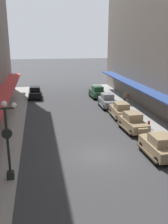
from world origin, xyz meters
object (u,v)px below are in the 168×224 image
at_px(parked_car_5, 97,92).
at_px(pedestrian_1, 125,98).
at_px(fire_hydrant, 149,124).
at_px(parked_car_0, 35,92).
at_px(parked_car_1, 121,110).
at_px(pedestrian_0, 128,98).
at_px(parked_car_6, 133,122).
at_px(lamp_post_with_clock, 7,138).
at_px(parked_car_4, 159,145).
at_px(parked_car_2, 108,100).

bearing_deg(parked_car_5, pedestrian_1, -60.44).
distance_m(parked_car_5, fire_hydrant, 15.01).
xyz_separation_m(parked_car_0, parked_car_1, (9.69, -11.93, 0.00)).
bearing_deg(pedestrian_0, parked_car_1, -117.45).
bearing_deg(parked_car_6, lamp_post_with_clock, -146.86).
distance_m(parked_car_5, pedestrian_1, 5.63).
height_order(parked_car_4, parked_car_6, same).
xyz_separation_m(parked_car_5, pedestrian_0, (3.00, -5.35, 0.05)).
distance_m(parked_car_1, parked_car_6, 4.38).
bearing_deg(parked_car_4, parked_car_0, 113.10).
bearing_deg(fire_hydrant, lamp_post_with_clock, -150.24).
distance_m(parked_car_2, parked_car_4, 14.87).
distance_m(lamp_post_with_clock, pedestrian_1, 22.18).
xyz_separation_m(parked_car_0, lamp_post_with_clock, (-1.55, -23.53, 2.04)).
relative_size(parked_car_5, pedestrian_0, 2.63).
bearing_deg(parked_car_4, parked_car_2, 89.80).
distance_m(parked_car_0, fire_hydrant, 19.73).
relative_size(parked_car_1, parked_car_2, 1.01).
height_order(parked_car_4, fire_hydrant, parked_car_4).
bearing_deg(parked_car_6, parked_car_5, 90.39).
relative_size(parked_car_4, pedestrian_1, 2.56).
relative_size(parked_car_0, pedestrian_1, 2.56).
height_order(parked_car_2, parked_car_5, same).
xyz_separation_m(parked_car_5, pedestrian_1, (2.78, -4.90, 0.07)).
xyz_separation_m(parked_car_0, parked_car_4, (9.40, -22.04, 0.00)).
xyz_separation_m(parked_car_1, parked_car_4, (-0.29, -10.11, 0.00)).
height_order(pedestrian_0, pedestrian_1, pedestrian_1).
xyz_separation_m(parked_car_2, pedestrian_1, (2.74, 0.93, 0.07)).
bearing_deg(parked_car_2, pedestrian_0, 9.08).
bearing_deg(parked_car_4, pedestrian_0, 78.88).
relative_size(parked_car_0, fire_hydrant, 5.22).
relative_size(lamp_post_with_clock, pedestrian_1, 3.09).
relative_size(parked_car_2, pedestrian_0, 2.60).
height_order(parked_car_5, pedestrian_1, parked_car_5).
height_order(parked_car_0, parked_car_1, same).
bearing_deg(lamp_post_with_clock, pedestrian_0, 50.34).
bearing_deg(fire_hydrant, parked_car_2, 100.93).
bearing_deg(pedestrian_1, parked_car_0, 152.93).
bearing_deg(parked_car_1, pedestrian_0, 62.55).
bearing_deg(fire_hydrant, pedestrian_0, 82.78).
bearing_deg(lamp_post_with_clock, parked_car_4, 7.77).
distance_m(parked_car_4, parked_car_6, 5.73).
bearing_deg(parked_car_6, fire_hydrant, 2.25).
relative_size(parked_car_2, lamp_post_with_clock, 0.83).
relative_size(parked_car_1, pedestrian_1, 2.57).
height_order(parked_car_2, pedestrian_1, parked_car_2).
bearing_deg(pedestrian_0, fire_hydrant, -97.22).
distance_m(lamp_post_with_clock, fire_hydrant, 14.89).
bearing_deg(parked_car_0, parked_car_1, -50.90).
bearing_deg(parked_car_1, fire_hydrant, -70.69).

